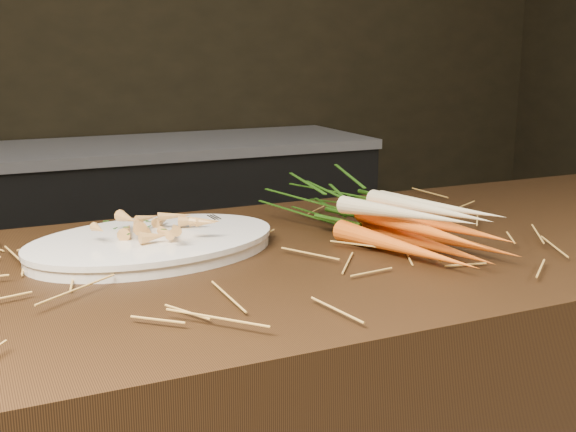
# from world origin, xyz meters

# --- Properties ---
(back_counter) EXTENTS (1.82, 0.62, 0.84)m
(back_counter) POSITION_xyz_m (0.30, 2.18, 0.42)
(back_counter) COLOR black
(back_counter) RESTS_ON ground
(straw_bedding) EXTENTS (1.40, 0.60, 0.02)m
(straw_bedding) POSITION_xyz_m (0.00, 0.30, 0.91)
(straw_bedding) COLOR #B08940
(straw_bedding) RESTS_ON main_counter
(root_veg_bunch) EXTENTS (0.25, 0.52, 0.09)m
(root_veg_bunch) POSITION_xyz_m (0.22, 0.35, 0.95)
(root_veg_bunch) COLOR orange
(root_veg_bunch) RESTS_ON main_counter
(serving_platter) EXTENTS (0.44, 0.33, 0.02)m
(serving_platter) POSITION_xyz_m (-0.14, 0.40, 0.91)
(serving_platter) COLOR white
(serving_platter) RESTS_ON main_counter
(roasted_veg_heap) EXTENTS (0.22, 0.17, 0.04)m
(roasted_veg_heap) POSITION_xyz_m (-0.14, 0.40, 0.94)
(roasted_veg_heap) COLOR #BB8235
(roasted_veg_heap) RESTS_ON serving_platter
(serving_fork) EXTENTS (0.02, 0.15, 0.00)m
(serving_fork) POSITION_xyz_m (0.00, 0.40, 0.92)
(serving_fork) COLOR silver
(serving_fork) RESTS_ON serving_platter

